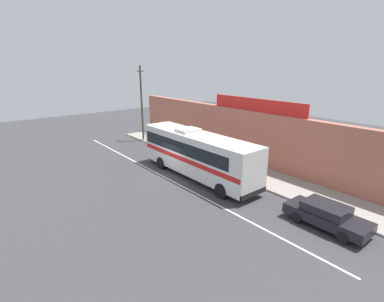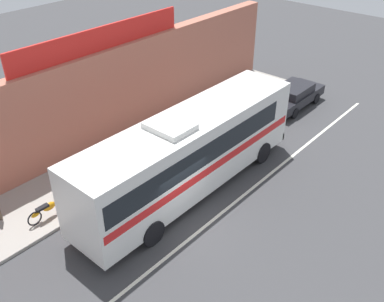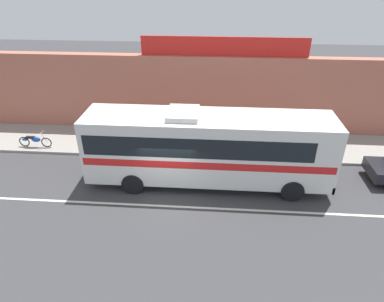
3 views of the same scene
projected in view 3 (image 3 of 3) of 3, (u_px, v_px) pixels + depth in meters
ground_plane at (169, 195)px, 15.86m from camera, size 70.00×70.00×0.00m
sidewalk_slab at (180, 143)px, 20.35m from camera, size 30.00×3.60×0.14m
storefront_facade at (183, 94)px, 21.08m from camera, size 30.00×0.70×4.80m
storefront_billboard at (224, 46)px, 19.48m from camera, size 9.77×0.12×1.10m
road_center_stripe at (166, 206)px, 15.17m from camera, size 30.00×0.14×0.01m
intercity_bus at (206, 145)px, 15.85m from camera, size 11.54×2.63×3.78m
motorcycle_green at (118, 141)px, 19.45m from camera, size 1.88×0.56×0.94m
motorcycle_orange at (34, 140)px, 19.57m from camera, size 1.96×0.56×0.94m
pedestrian_far_left at (101, 121)px, 20.48m from camera, size 0.30×0.48×1.75m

